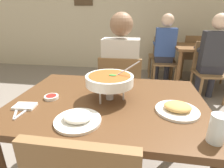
{
  "coord_description": "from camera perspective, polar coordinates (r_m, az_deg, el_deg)",
  "views": [
    {
      "loc": [
        0.18,
        -1.01,
        1.28
      ],
      "look_at": [
        0.0,
        0.15,
        0.82
      ],
      "focal_mm": 28.37,
      "sensor_mm": 36.0,
      "label": 1
    }
  ],
  "objects": [
    {
      "name": "dining_table_main",
      "position": [
        1.21,
        -1.12,
        -9.99
      ],
      "size": [
        1.22,
        0.88,
        0.77
      ],
      "color": "#51331C",
      "rests_on": "ground_plane"
    },
    {
      "name": "appetizer_plate",
      "position": [
        1.07,
        20.29,
        -7.45
      ],
      "size": [
        0.24,
        0.24,
        0.06
      ],
      "color": "white",
      "rests_on": "dining_table_main"
    },
    {
      "name": "chair_diner_main",
      "position": [
        1.91,
        2.67,
        -2.5
      ],
      "size": [
        0.44,
        0.44,
        0.9
      ],
      "color": "brown",
      "rests_on": "ground_plane"
    },
    {
      "name": "napkin_folded",
      "position": [
        1.17,
        -26.26,
        -6.43
      ],
      "size": [
        0.13,
        0.09,
        0.02
      ],
      "primitive_type": "cube",
      "rotation": [
        0.0,
        0.0,
        0.09
      ],
      "color": "white",
      "rests_on": "dining_table_main"
    },
    {
      "name": "chair_bg_window",
      "position": [
        4.13,
        24.62,
        8.67
      ],
      "size": [
        0.48,
        0.48,
        0.9
      ],
      "color": "brown",
      "rests_on": "ground_plane"
    },
    {
      "name": "curry_bowl",
      "position": [
        1.11,
        -0.79,
        1.22
      ],
      "size": [
        0.33,
        0.3,
        0.26
      ],
      "color": "silver",
      "rests_on": "dining_table_main"
    },
    {
      "name": "sauce_dish",
      "position": [
        1.22,
        -18.95,
        -3.98
      ],
      "size": [
        0.09,
        0.09,
        0.02
      ],
      "color": "white",
      "rests_on": "dining_table_main"
    },
    {
      "name": "dining_table_far",
      "position": [
        3.61,
        27.12,
        8.65
      ],
      "size": [
        1.0,
        0.8,
        0.77
      ],
      "color": "brown",
      "rests_on": "ground_plane"
    },
    {
      "name": "diner_main",
      "position": [
        1.86,
        2.91,
        4.58
      ],
      "size": [
        0.4,
        0.45,
        1.31
      ],
      "color": "#2D2D38",
      "rests_on": "ground_plane"
    },
    {
      "name": "patron_bg_right",
      "position": [
        3.5,
        16.6,
        11.66
      ],
      "size": [
        0.4,
        0.45,
        1.31
      ],
      "color": "#2D2D38",
      "rests_on": "ground_plane"
    },
    {
      "name": "fork_utensil",
      "position": [
        1.15,
        -28.43,
        -7.58
      ],
      "size": [
        0.09,
        0.16,
        0.01
      ],
      "primitive_type": "cube",
      "rotation": [
        0.0,
        0.0,
        0.49
      ],
      "color": "silver",
      "rests_on": "dining_table_main"
    },
    {
      "name": "spoon_utensil",
      "position": [
        1.12,
        -26.36,
        -7.92
      ],
      "size": [
        0.02,
        0.17,
        0.01
      ],
      "primitive_type": "cube",
      "rotation": [
        0.0,
        0.0,
        -0.07
      ],
      "color": "silver",
      "rests_on": "dining_table_main"
    },
    {
      "name": "cafe_rear_partition",
      "position": [
        4.41,
        7.16,
        24.02
      ],
      "size": [
        10.0,
        0.1,
        3.0
      ],
      "primitive_type": "cube",
      "color": "beige",
      "rests_on": "ground_plane"
    },
    {
      "name": "chair_bg_right",
      "position": [
        3.6,
        16.4,
        8.09
      ],
      "size": [
        0.45,
        0.45,
        0.9
      ],
      "color": "brown",
      "rests_on": "ground_plane"
    },
    {
      "name": "rice_plate",
      "position": [
        0.93,
        -11.01,
        -10.84
      ],
      "size": [
        0.24,
        0.24,
        0.06
      ],
      "color": "white",
      "rests_on": "dining_table_main"
    },
    {
      "name": "chair_bg_corner",
      "position": [
        4.06,
        16.27,
        9.55
      ],
      "size": [
        0.45,
        0.45,
        0.9
      ],
      "color": "brown",
      "rests_on": "ground_plane"
    },
    {
      "name": "chair_bg_middle",
      "position": [
        3.19,
        28.59,
        4.71
      ],
      "size": [
        0.49,
        0.49,
        0.9
      ],
      "color": "brown",
      "rests_on": "ground_plane"
    },
    {
      "name": "drink_glass",
      "position": [
        0.89,
        30.76,
        -12.67
      ],
      "size": [
        0.07,
        0.07,
        0.13
      ],
      "color": "silver",
      "rests_on": "dining_table_main"
    },
    {
      "name": "patron_bg_middle",
      "position": [
        3.08,
        29.72,
        8.57
      ],
      "size": [
        0.4,
        0.45,
        1.31
      ],
      "color": "#2D2D38",
      "rests_on": "ground_plane"
    }
  ]
}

